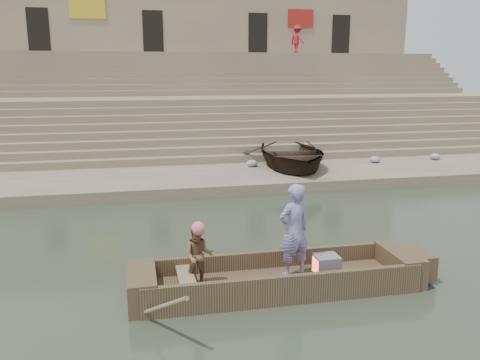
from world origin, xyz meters
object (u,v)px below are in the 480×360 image
object	(u,v)px
rowing_man	(199,256)
television	(326,265)
standing_man	(294,231)
beached_rowboat	(291,154)
main_rowboat	(278,285)
pedestrian	(297,39)

from	to	relation	value
rowing_man	television	bearing A→B (deg)	7.56
standing_man	beached_rowboat	world-z (taller)	standing_man
standing_man	beached_rowboat	size ratio (longest dim) A/B	0.36
rowing_man	beached_rowboat	size ratio (longest dim) A/B	0.23
main_rowboat	pedestrian	distance (m)	25.54
rowing_man	beached_rowboat	world-z (taller)	beached_rowboat
main_rowboat	television	bearing A→B (deg)	0.00
standing_man	television	xyz separation A→B (m)	(0.63, -0.11, -0.72)
television	standing_man	bearing A→B (deg)	169.84
rowing_man	standing_man	bearing A→B (deg)	10.80
rowing_man	beached_rowboat	xyz separation A→B (m)	(4.87, 9.65, 0.12)
main_rowboat	standing_man	bearing A→B (deg)	18.60
main_rowboat	television	xyz separation A→B (m)	(0.97, 0.00, 0.31)
main_rowboat	rowing_man	bearing A→B (deg)	178.70
beached_rowboat	main_rowboat	bearing A→B (deg)	-104.30
standing_man	main_rowboat	bearing A→B (deg)	2.34
standing_man	rowing_man	xyz separation A→B (m)	(-1.85, -0.08, -0.33)
main_rowboat	rowing_man	world-z (taller)	rowing_man
standing_man	beached_rowboat	bearing A→B (deg)	-123.76
main_rowboat	beached_rowboat	world-z (taller)	beached_rowboat
standing_man	pedestrian	xyz separation A→B (m)	(7.75, 23.36, 4.98)
pedestrian	standing_man	bearing A→B (deg)	141.26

